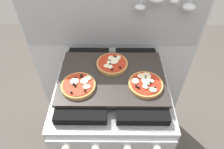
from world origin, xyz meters
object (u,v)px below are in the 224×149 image
Objects in this scene: baking_tray at (112,77)px; pizza_left at (79,85)px; pizza_center at (113,63)px; pizza_right at (146,84)px; stove at (112,124)px.

pizza_left is at bearing -154.82° from baking_tray.
pizza_center is (0.16, 0.16, 0.00)m from pizza_left.
baking_tray is 3.21× the size of pizza_center.
pizza_right is (0.16, -0.07, 0.02)m from baking_tray.
pizza_left reaches higher than stove.
pizza_right is (0.16, -0.06, 0.48)m from stove.
pizza_left is at bearing -178.19° from pizza_right.
pizza_left is (-0.16, -0.08, 0.02)m from baking_tray.
pizza_right is at bearing -21.79° from baking_tray.
pizza_right is at bearing -42.23° from pizza_center.
stove is 5.34× the size of pizza_left.
pizza_right is (0.33, 0.01, 0.00)m from pizza_left.
stove is 5.34× the size of pizza_center.
baking_tray is 3.21× the size of pizza_left.
pizza_left is (-0.16, -0.07, 0.48)m from stove.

